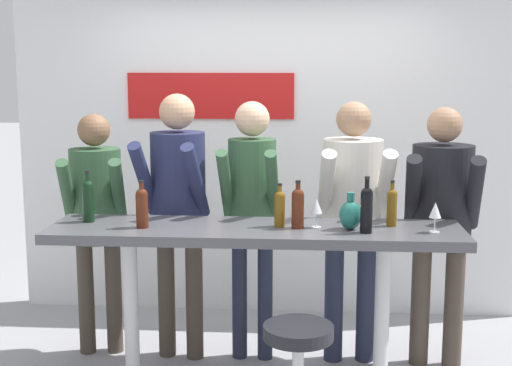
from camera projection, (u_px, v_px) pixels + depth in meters
back_wall at (269, 154)px, 5.72m from camera, size 4.06×0.12×2.59m
tasting_table at (255, 253)px, 4.25m from camera, size 2.46×0.58×1.05m
person_far_left at (96, 207)px, 4.85m from camera, size 0.47×0.57×1.68m
person_left at (178, 197)px, 4.76m from camera, size 0.49×0.61×1.82m
person_center_left at (252, 200)px, 4.74m from camera, size 0.40×0.53×1.77m
person_center at (352, 204)px, 4.71m from camera, size 0.49×0.59×1.77m
person_center_right at (441, 210)px, 4.63m from camera, size 0.52×0.61×1.74m
wine_bottle_0 at (280, 207)px, 4.22m from camera, size 0.06×0.06×0.26m
wine_bottle_1 at (298, 206)px, 4.17m from camera, size 0.07×0.07×0.29m
wine_bottle_2 at (366, 208)px, 4.05m from camera, size 0.07×0.07×0.33m
wine_bottle_3 at (142, 206)px, 4.19m from camera, size 0.07×0.07×0.28m
wine_bottle_4 at (392, 205)px, 4.23m from camera, size 0.06×0.06×0.28m
wine_bottle_5 at (88, 199)px, 4.34m from camera, size 0.07×0.07×0.32m
wine_glass_0 at (435, 211)px, 4.06m from camera, size 0.07×0.07×0.18m
wine_glass_1 at (316, 207)px, 4.19m from camera, size 0.07×0.07×0.18m
decorative_vase at (350, 215)px, 4.15m from camera, size 0.13×0.13×0.22m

